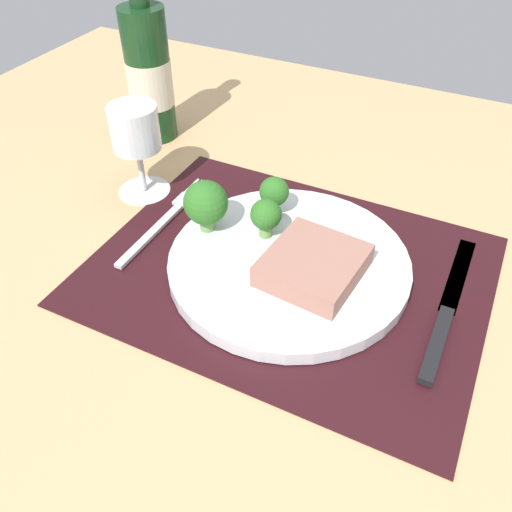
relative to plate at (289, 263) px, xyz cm
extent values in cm
cube|color=tan|center=(0.00, 0.00, -2.60)|extent=(140.00, 110.00, 3.00)
cube|color=black|center=(0.00, 0.00, -0.95)|extent=(43.00, 33.43, 0.30)
cylinder|color=silver|center=(0.00, 0.00, 0.00)|extent=(26.82, 26.82, 1.60)
cube|color=#9E6B5B|center=(3.29, -1.24, 2.08)|extent=(10.39, 11.01, 2.56)
cylinder|color=#6B994C|center=(-10.68, 0.54, 1.60)|extent=(1.69, 1.69, 1.59)
sphere|color=#2D6B23|center=(-10.68, 0.54, 4.57)|extent=(5.13, 5.13, 5.13)
cylinder|color=#6B994C|center=(-4.05, 2.47, 1.55)|extent=(1.48, 1.48, 1.50)
sphere|color=#2D6B23|center=(-4.05, 2.47, 3.82)|extent=(3.58, 3.58, 3.58)
cylinder|color=#6B994C|center=(-5.03, 6.80, 1.61)|extent=(1.30, 1.30, 1.63)
sphere|color=#2D6B23|center=(-5.03, 6.80, 3.94)|extent=(3.55, 3.55, 3.55)
cube|color=silver|center=(-17.20, -2.00, -0.55)|extent=(1.00, 13.00, 0.50)
cube|color=silver|center=(-17.20, 5.80, -0.55)|extent=(2.40, 2.60, 0.40)
cube|color=silver|center=(-18.10, 8.90, -0.55)|extent=(0.30, 3.60, 0.35)
cube|color=silver|center=(-17.50, 8.90, -0.55)|extent=(0.30, 3.60, 0.35)
cube|color=silver|center=(-16.90, 8.90, -0.55)|extent=(0.30, 3.60, 0.35)
cube|color=silver|center=(-16.30, 8.90, -0.55)|extent=(0.30, 3.60, 0.35)
cube|color=black|center=(17.30, -3.90, -0.40)|extent=(1.40, 10.00, 0.80)
cube|color=silver|center=(17.30, 7.60, -0.65)|extent=(1.80, 13.00, 0.30)
cylinder|color=#143819|center=(-30.82, 19.38, 8.39)|extent=(6.41, 6.41, 18.98)
cylinder|color=beige|center=(-30.82, 19.38, 7.44)|extent=(6.54, 6.54, 6.64)
cylinder|color=silver|center=(-23.66, 5.85, -0.90)|extent=(6.89, 6.89, 0.40)
cylinder|color=silver|center=(-23.66, 5.85, 2.41)|extent=(0.80, 0.80, 6.23)
cylinder|color=silver|center=(-23.66, 5.85, 8.32)|extent=(6.16, 6.16, 5.58)
cylinder|color=#560C19|center=(-23.66, 5.85, 6.61)|extent=(5.42, 5.42, 2.16)
camera|label=1|loc=(16.52, -41.76, 40.54)|focal=38.06mm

